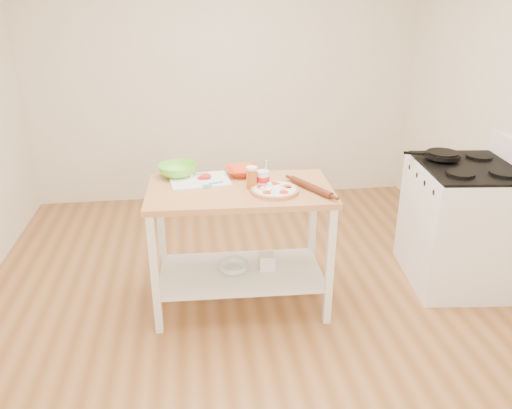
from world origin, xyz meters
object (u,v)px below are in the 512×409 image
object	(u,v)px
prep_island	(240,222)
rolling_pin	(311,187)
beer_pint	(252,177)
shelf_glass_bowl	(233,267)
knife	(185,176)
shelf_bin	(267,261)
green_bowl	(178,170)
pizza	(275,190)
yogurt_tub	(263,179)
cutting_board	(199,180)
gas_stove	(460,224)
orange_bowl	(242,171)
skillet	(442,155)
spatula	(212,184)

from	to	relation	value
prep_island	rolling_pin	size ratio (longest dim) A/B	3.24
beer_pint	shelf_glass_bowl	bearing A→B (deg)	173.58
knife	shelf_bin	size ratio (longest dim) A/B	2.41
rolling_pin	prep_island	bearing A→B (deg)	167.08
green_bowl	beer_pint	xyz separation A→B (m)	(0.49, -0.30, 0.03)
pizza	shelf_glass_bowl	world-z (taller)	pizza
pizza	yogurt_tub	size ratio (longest dim) A/B	1.65
cutting_board	green_bowl	xyz separation A→B (m)	(-0.15, 0.12, 0.03)
gas_stove	orange_bowl	distance (m)	1.72
rolling_pin	orange_bowl	bearing A→B (deg)	138.70
prep_island	skillet	xyz separation A→B (m)	(1.56, 0.29, 0.32)
gas_stove	green_bowl	xyz separation A→B (m)	(-2.11, 0.18, 0.47)
knife	beer_pint	size ratio (longest dim) A/B	1.80
prep_island	spatula	distance (m)	0.33
orange_bowl	rolling_pin	xyz separation A→B (m)	(0.41, -0.36, -0.01)
skillet	orange_bowl	xyz separation A→B (m)	(-1.51, -0.03, -0.05)
beer_pint	rolling_pin	xyz separation A→B (m)	(0.38, -0.10, -0.05)
skillet	gas_stove	bearing A→B (deg)	-28.25
green_bowl	shelf_bin	world-z (taller)	green_bowl
shelf_bin	shelf_glass_bowl	bearing A→B (deg)	-175.44
pizza	shelf_glass_bowl	bearing A→B (deg)	157.49
rolling_pin	shelf_bin	bearing A→B (deg)	153.64
prep_island	yogurt_tub	xyz separation A→B (m)	(0.16, 0.02, 0.30)
gas_stove	pizza	distance (m)	1.56
orange_bowl	green_bowl	bearing A→B (deg)	175.17
knife	rolling_pin	xyz separation A→B (m)	(0.82, -0.34, 0.01)
skillet	beer_pint	size ratio (longest dim) A/B	2.71
gas_stove	knife	bearing A→B (deg)	-176.88
green_bowl	prep_island	bearing A→B (deg)	-35.75
skillet	cutting_board	xyz separation A→B (m)	(-1.82, -0.12, -0.07)
yogurt_tub	shelf_glass_bowl	world-z (taller)	yogurt_tub
yogurt_tub	shelf_bin	xyz separation A→B (m)	(0.03, 0.01, -0.64)
spatula	skillet	bearing A→B (deg)	-8.46
spatula	green_bowl	distance (m)	0.33
spatula	pizza	bearing A→B (deg)	-38.29
gas_stove	cutting_board	distance (m)	2.01
cutting_board	knife	size ratio (longest dim) A/B	1.63
beer_pint	orange_bowl	bearing A→B (deg)	97.23
prep_island	beer_pint	bearing A→B (deg)	-5.41
spatula	knife	distance (m)	0.25
green_bowl	yogurt_tub	bearing A→B (deg)	-26.22
gas_stove	shelf_bin	xyz separation A→B (m)	(-1.51, -0.09, -0.16)
green_bowl	shelf_glass_bowl	distance (m)	0.79
beer_pint	pizza	bearing A→B (deg)	-35.13
prep_island	cutting_board	distance (m)	0.41
shelf_bin	yogurt_tub	bearing A→B (deg)	-162.16
green_bowl	beer_pint	size ratio (longest dim) A/B	1.84
spatula	shelf_bin	bearing A→B (deg)	-20.89
yogurt_tub	orange_bowl	bearing A→B (deg)	114.87
knife	pizza	bearing A→B (deg)	-43.65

